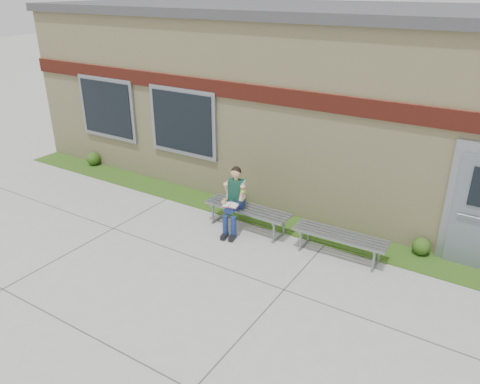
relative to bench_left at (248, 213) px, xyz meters
The scene contains 9 objects.
ground 2.13m from the bench_left, 72.49° to the right, with size 80.00×80.00×0.00m, color #9E9E99.
grass_strip 0.94m from the bench_left, 43.56° to the left, with size 16.00×0.80×0.02m, color #284E15.
school_building 4.39m from the bench_left, 81.02° to the left, with size 16.20×6.22×4.20m.
bench_left is the anchor object (origin of this frame).
bench_right 2.00m from the bench_left, ahead, with size 1.76×0.53×0.45m.
girl 0.45m from the bench_left, 135.25° to the right, with size 0.52×0.82×1.35m.
shrub_west 5.63m from the bench_left, behind, with size 0.37×0.37×0.37m, color #284E15.
shrub_mid 1.17m from the bench_left, 132.61° to the left, with size 0.32×0.32×0.32m, color #284E15.
shrub_east 3.41m from the bench_left, 14.46° to the left, with size 0.33×0.33×0.33m, color #284E15.
Camera 1 is at (3.81, -5.35, 4.69)m, focal length 35.00 mm.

